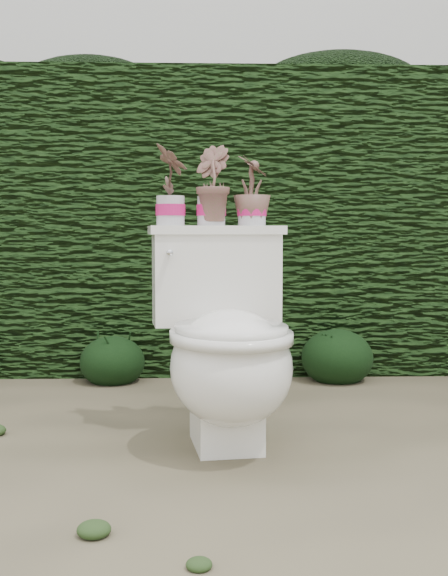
{
  "coord_description": "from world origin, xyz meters",
  "views": [
    {
      "loc": [
        -0.13,
        -2.59,
        0.75
      ],
      "look_at": [
        -0.04,
        0.02,
        0.55
      ],
      "focal_mm": 45.0,
      "sensor_mm": 36.0,
      "label": 1
    }
  ],
  "objects_px": {
    "potted_plant_center": "(211,187)",
    "potted_plant_right": "(252,193)",
    "toilet": "(227,347)",
    "potted_plant_left": "(170,187)"
  },
  "relations": [
    {
      "from": "potted_plant_center",
      "to": "potted_plant_right",
      "type": "distance_m",
      "value": 0.16
    },
    {
      "from": "toilet",
      "to": "potted_plant_center",
      "type": "height_order",
      "value": "potted_plant_center"
    },
    {
      "from": "toilet",
      "to": "potted_plant_left",
      "type": "bearing_deg",
      "value": 125.46
    },
    {
      "from": "toilet",
      "to": "potted_plant_center",
      "type": "distance_m",
      "value": 0.61
    },
    {
      "from": "potted_plant_center",
      "to": "potted_plant_right",
      "type": "bearing_deg",
      "value": -107.12
    },
    {
      "from": "toilet",
      "to": "potted_plant_right",
      "type": "relative_size",
      "value": 3.13
    },
    {
      "from": "potted_plant_center",
      "to": "potted_plant_right",
      "type": "xyz_separation_m",
      "value": [
        0.15,
        0.02,
        -0.02
      ]
    },
    {
      "from": "potted_plant_center",
      "to": "potted_plant_left",
      "type": "bearing_deg",
      "value": 72.88
    },
    {
      "from": "toilet",
      "to": "potted_plant_right",
      "type": "height_order",
      "value": "potted_plant_right"
    },
    {
      "from": "potted_plant_right",
      "to": "potted_plant_left",
      "type": "bearing_deg",
      "value": 98.63
    }
  ]
}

